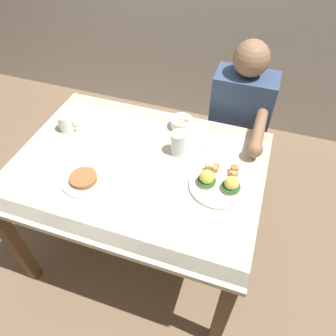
{
  "coord_description": "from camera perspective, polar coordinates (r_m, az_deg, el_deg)",
  "views": [
    {
      "loc": [
        0.48,
        -0.95,
        1.85
      ],
      "look_at": [
        0.16,
        0.0,
        0.78
      ],
      "focal_mm": 34.19,
      "sensor_mm": 36.0,
      "label": 1
    }
  ],
  "objects": [
    {
      "name": "fork",
      "position": [
        1.69,
        9.16,
        5.19
      ],
      "size": [
        0.09,
        0.14,
        0.0
      ],
      "color": "silver",
      "rests_on": "dining_table"
    },
    {
      "name": "side_plate",
      "position": [
        1.51,
        -14.8,
        -2.04
      ],
      "size": [
        0.2,
        0.2,
        0.04
      ],
      "color": "white",
      "rests_on": "dining_table"
    },
    {
      "name": "dining_table",
      "position": [
        1.62,
        -5.39,
        -2.22
      ],
      "size": [
        1.2,
        0.9,
        0.74
      ],
      "color": "beige",
      "rests_on": "ground_plane"
    },
    {
      "name": "fruit_bowl",
      "position": [
        1.73,
        2.47,
        8.02
      ],
      "size": [
        0.12,
        0.12,
        0.06
      ],
      "color": "white",
      "rests_on": "dining_table"
    },
    {
      "name": "ground_plane",
      "position": [
        2.14,
        -4.2,
        -13.43
      ],
      "size": [
        6.0,
        6.0,
        0.0
      ],
      "primitive_type": "plane",
      "color": "#7F664C"
    },
    {
      "name": "eggs_benedict_plate",
      "position": [
        1.45,
        9.05,
        -2.63
      ],
      "size": [
        0.27,
        0.27,
        0.09
      ],
      "color": "white",
      "rests_on": "dining_table"
    },
    {
      "name": "coffee_mug",
      "position": [
        1.78,
        -17.65,
        7.8
      ],
      "size": [
        0.11,
        0.08,
        0.09
      ],
      "color": "white",
      "rests_on": "dining_table"
    },
    {
      "name": "diner_person",
      "position": [
        1.97,
        12.5,
        7.89
      ],
      "size": [
        0.34,
        0.54,
        1.14
      ],
      "color": "#33333D",
      "rests_on": "ground_plane"
    },
    {
      "name": "water_glass_near",
      "position": [
        1.56,
        1.85,
        4.29
      ],
      "size": [
        0.08,
        0.08,
        0.12
      ],
      "color": "silver",
      "rests_on": "dining_table"
    }
  ]
}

